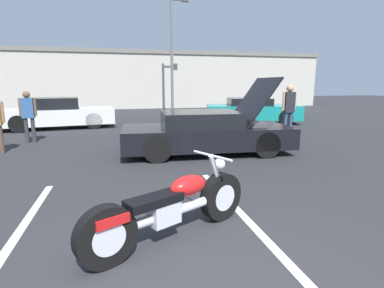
# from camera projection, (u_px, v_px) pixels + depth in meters

# --- Properties ---
(parking_stripe_middle) EXTENTS (0.12, 5.65, 0.01)m
(parking_stripe_middle) POSITION_uv_depth(u_px,v_px,m) (270.00, 243.00, 3.59)
(parking_stripe_middle) COLOR white
(parking_stripe_middle) RESTS_ON ground
(far_building) EXTENTS (32.00, 4.20, 4.40)m
(far_building) POSITION_uv_depth(u_px,v_px,m) (126.00, 78.00, 24.19)
(far_building) COLOR beige
(far_building) RESTS_ON ground
(light_pole) EXTENTS (1.21, 0.28, 7.26)m
(light_pole) POSITION_uv_depth(u_px,v_px,m) (173.00, 51.00, 19.50)
(light_pole) COLOR slate
(light_pole) RESTS_ON ground
(motorcycle) EXTENTS (2.19, 1.24, 0.97)m
(motorcycle) POSITION_uv_depth(u_px,v_px,m) (172.00, 208.00, 3.63)
(motorcycle) COLOR black
(motorcycle) RESTS_ON ground
(show_car_hood_open) EXTENTS (4.64, 2.13, 2.05)m
(show_car_hood_open) POSITION_uv_depth(u_px,v_px,m) (207.00, 132.00, 8.21)
(show_car_hood_open) COLOR black
(show_car_hood_open) RESTS_ON ground
(parked_car_right_row) EXTENTS (4.68, 2.85, 1.21)m
(parked_car_right_row) POSITION_uv_depth(u_px,v_px,m) (252.00, 111.00, 14.56)
(parked_car_right_row) COLOR teal
(parked_car_right_row) RESTS_ON ground
(parked_car_mid_row) EXTENTS (4.75, 2.37, 1.31)m
(parked_car_mid_row) POSITION_uv_depth(u_px,v_px,m) (57.00, 114.00, 12.85)
(parked_car_mid_row) COLOR white
(parked_car_mid_row) RESTS_ON ground
(spectator_by_show_car) EXTENTS (0.52, 0.24, 1.85)m
(spectator_by_show_car) POSITION_uv_depth(u_px,v_px,m) (289.00, 106.00, 10.41)
(spectator_by_show_car) COLOR #38476B
(spectator_by_show_car) RESTS_ON ground
(spectator_midground) EXTENTS (0.52, 0.22, 1.66)m
(spectator_midground) POSITION_uv_depth(u_px,v_px,m) (28.00, 112.00, 9.57)
(spectator_midground) COLOR #333338
(spectator_midground) RESTS_ON ground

